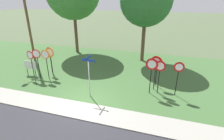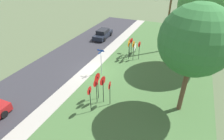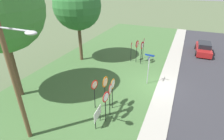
% 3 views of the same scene
% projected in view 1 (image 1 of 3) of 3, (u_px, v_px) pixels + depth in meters
% --- Properties ---
extents(ground_plane, '(160.00, 160.00, 0.00)m').
position_uv_depth(ground_plane, '(84.00, 103.00, 11.17)').
color(ground_plane, '#4C5B3D').
extents(sidewalk_strip, '(44.00, 1.60, 0.06)m').
position_uv_depth(sidewalk_strip, '(78.00, 110.00, 10.45)').
color(sidewalk_strip, '#99968C').
rests_on(sidewalk_strip, ground_plane).
extents(grass_median, '(44.00, 12.00, 0.04)m').
position_uv_depth(grass_median, '(111.00, 69.00, 16.45)').
color(grass_median, '#3D6033').
rests_on(grass_median, ground_plane).
extents(stop_sign_near_left, '(0.80, 0.10, 2.49)m').
position_uv_depth(stop_sign_near_left, '(50.00, 55.00, 14.28)').
color(stop_sign_near_left, black).
rests_on(stop_sign_near_left, grass_median).
extents(stop_sign_near_right, '(0.68, 0.15, 2.35)m').
position_uv_depth(stop_sign_near_right, '(50.00, 54.00, 14.98)').
color(stop_sign_near_right, black).
rests_on(stop_sign_near_right, grass_median).
extents(stop_sign_far_left, '(0.75, 0.09, 2.46)m').
position_uv_depth(stop_sign_far_left, '(46.00, 58.00, 13.79)').
color(stop_sign_far_left, black).
rests_on(stop_sign_far_left, grass_median).
extents(stop_sign_far_center, '(0.72, 0.13, 2.48)m').
position_uv_depth(stop_sign_far_center, '(37.00, 57.00, 13.87)').
color(stop_sign_far_center, black).
rests_on(stop_sign_far_center, grass_median).
extents(stop_sign_far_right, '(0.70, 0.13, 2.29)m').
position_uv_depth(stop_sign_far_right, '(31.00, 58.00, 14.12)').
color(stop_sign_far_right, black).
rests_on(stop_sign_far_right, grass_median).
extents(yield_sign_near_left, '(0.69, 0.11, 2.44)m').
position_uv_depth(yield_sign_near_left, '(178.00, 71.00, 11.29)').
color(yield_sign_near_left, black).
rests_on(yield_sign_near_left, grass_median).
extents(yield_sign_near_right, '(0.82, 0.12, 2.59)m').
position_uv_depth(yield_sign_near_right, '(152.00, 67.00, 11.51)').
color(yield_sign_near_right, black).
rests_on(yield_sign_near_right, grass_median).
extents(yield_sign_far_left, '(0.79, 0.15, 2.57)m').
position_uv_depth(yield_sign_far_left, '(156.00, 65.00, 12.00)').
color(yield_sign_far_left, black).
rests_on(yield_sign_far_left, grass_median).
extents(yield_sign_far_right, '(0.67, 0.12, 2.29)m').
position_uv_depth(yield_sign_far_right, '(157.00, 65.00, 12.65)').
color(yield_sign_far_right, black).
rests_on(yield_sign_far_right, grass_median).
extents(yield_sign_center, '(0.75, 0.12, 2.43)m').
position_uv_depth(yield_sign_center, '(160.00, 69.00, 11.55)').
color(yield_sign_center, black).
rests_on(yield_sign_center, grass_median).
extents(street_name_post, '(0.96, 0.82, 2.83)m').
position_uv_depth(street_name_post, '(89.00, 73.00, 11.27)').
color(street_name_post, '#9EA0A8').
rests_on(street_name_post, grass_median).
extents(utility_pole, '(2.10, 2.23, 9.15)m').
position_uv_depth(utility_pole, '(25.00, 12.00, 16.80)').
color(utility_pole, brown).
rests_on(utility_pole, grass_median).
extents(notice_board, '(1.10, 0.12, 1.25)m').
position_uv_depth(notice_board, '(30.00, 66.00, 14.88)').
color(notice_board, black).
rests_on(notice_board, grass_median).
extents(oak_tree_right, '(4.98, 4.98, 8.50)m').
position_uv_depth(oak_tree_right, '(146.00, 0.00, 16.31)').
color(oak_tree_right, brown).
rests_on(oak_tree_right, grass_median).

